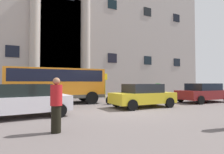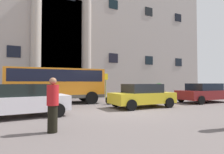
% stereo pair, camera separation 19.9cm
% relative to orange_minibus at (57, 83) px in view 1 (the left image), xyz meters
% --- Properties ---
extents(ground_plane, '(80.00, 64.00, 0.12)m').
position_rel_orange_minibus_xyz_m(ground_plane, '(2.60, -5.50, -1.59)').
color(ground_plane, '#675E5B').
extents(office_building_facade, '(42.94, 9.78, 21.53)m').
position_rel_orange_minibus_xyz_m(office_building_facade, '(2.60, 11.98, 9.22)').
color(office_building_facade, '#A19893').
rests_on(office_building_facade, ground_plane).
extents(orange_minibus, '(6.73, 3.15, 2.54)m').
position_rel_orange_minibus_xyz_m(orange_minibus, '(0.00, 0.00, 0.00)').
color(orange_minibus, orange).
rests_on(orange_minibus, ground_plane).
extents(bus_stop_sign, '(0.44, 0.08, 2.41)m').
position_rel_orange_minibus_xyz_m(bus_stop_sign, '(4.89, 2.19, -0.04)').
color(bus_stop_sign, '#9A9820').
rests_on(bus_stop_sign, ground_plane).
extents(hedge_planter_entrance_right, '(1.47, 0.85, 1.19)m').
position_rel_orange_minibus_xyz_m(hedge_planter_entrance_right, '(4.97, 5.21, -0.96)').
color(hedge_planter_entrance_right, '#6E6A58').
rests_on(hedge_planter_entrance_right, ground_plane).
extents(hedge_planter_far_east, '(1.71, 0.72, 1.45)m').
position_rel_orange_minibus_xyz_m(hedge_planter_far_east, '(13.59, 4.82, -0.84)').
color(hedge_planter_far_east, gray).
rests_on(hedge_planter_far_east, ground_plane).
extents(hedge_planter_entrance_left, '(1.92, 0.88, 1.51)m').
position_rel_orange_minibus_xyz_m(hedge_planter_entrance_left, '(-1.94, 5.32, -0.80)').
color(hedge_planter_entrance_left, slate).
rests_on(hedge_planter_entrance_left, ground_plane).
extents(parked_sedan_far, '(4.36, 2.13, 1.48)m').
position_rel_orange_minibus_xyz_m(parked_sedan_far, '(10.50, -4.11, -0.78)').
color(parked_sedan_far, maroon).
rests_on(parked_sedan_far, ground_plane).
extents(parked_compact_extra, '(4.03, 2.29, 1.47)m').
position_rel_orange_minibus_xyz_m(parked_compact_extra, '(-2.24, -4.68, -0.78)').
color(parked_compact_extra, white).
rests_on(parked_compact_extra, ground_plane).
extents(white_taxi_kerbside, '(3.99, 2.03, 1.46)m').
position_rel_orange_minibus_xyz_m(white_taxi_kerbside, '(4.45, -4.39, -0.79)').
color(white_taxi_kerbside, gold).
rests_on(white_taxi_kerbside, ground_plane).
extents(scooter_by_planter, '(2.06, 0.61, 0.89)m').
position_rel_orange_minibus_xyz_m(scooter_by_planter, '(3.90, -2.09, -1.07)').
color(scooter_by_planter, black).
rests_on(scooter_by_planter, ground_plane).
extents(pedestrian_man_red_shirt, '(0.36, 0.36, 1.70)m').
position_rel_orange_minibus_xyz_m(pedestrian_man_red_shirt, '(-1.41, -7.96, -0.68)').
color(pedestrian_man_red_shirt, black).
rests_on(pedestrian_man_red_shirt, ground_plane).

